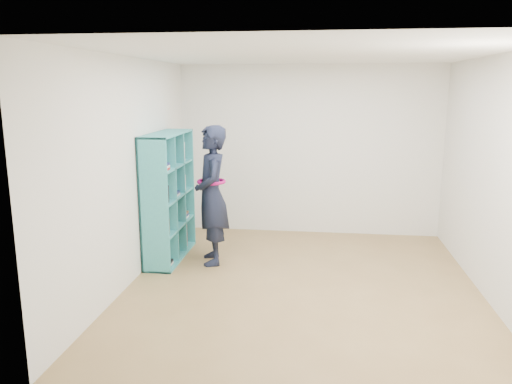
# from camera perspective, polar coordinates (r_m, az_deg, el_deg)

# --- Properties ---
(floor) EXTENTS (4.50, 4.50, 0.00)m
(floor) POSITION_cam_1_polar(r_m,az_deg,el_deg) (5.90, 5.26, -10.69)
(floor) COLOR olive
(floor) RESTS_ON ground
(ceiling) EXTENTS (4.50, 4.50, 0.00)m
(ceiling) POSITION_cam_1_polar(r_m,az_deg,el_deg) (5.46, 5.80, 15.41)
(ceiling) COLOR white
(ceiling) RESTS_ON wall_back
(wall_left) EXTENTS (0.02, 4.50, 2.60)m
(wall_left) POSITION_cam_1_polar(r_m,az_deg,el_deg) (5.94, -14.16, 2.23)
(wall_left) COLOR silver
(wall_left) RESTS_ON floor
(wall_right) EXTENTS (0.02, 4.50, 2.60)m
(wall_right) POSITION_cam_1_polar(r_m,az_deg,el_deg) (5.82, 25.60, 1.23)
(wall_right) COLOR silver
(wall_right) RESTS_ON floor
(wall_back) EXTENTS (4.00, 0.02, 2.60)m
(wall_back) POSITION_cam_1_polar(r_m,az_deg,el_deg) (7.76, 6.11, 4.73)
(wall_back) COLOR silver
(wall_back) RESTS_ON floor
(wall_front) EXTENTS (4.00, 0.02, 2.60)m
(wall_front) POSITION_cam_1_polar(r_m,az_deg,el_deg) (3.34, 4.14, -4.86)
(wall_front) COLOR silver
(wall_front) RESTS_ON floor
(bookshelf) EXTENTS (0.37, 1.26, 1.68)m
(bookshelf) POSITION_cam_1_polar(r_m,az_deg,el_deg) (6.71, -10.17, -0.68)
(bookshelf) COLOR teal
(bookshelf) RESTS_ON floor
(person) EXTENTS (0.60, 0.75, 1.79)m
(person) POSITION_cam_1_polar(r_m,az_deg,el_deg) (6.42, -5.09, -0.38)
(person) COLOR black
(person) RESTS_ON floor
(smartphone) EXTENTS (0.05, 0.08, 0.13)m
(smartphone) POSITION_cam_1_polar(r_m,az_deg,el_deg) (6.47, -6.40, 0.75)
(smartphone) COLOR silver
(smartphone) RESTS_ON person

